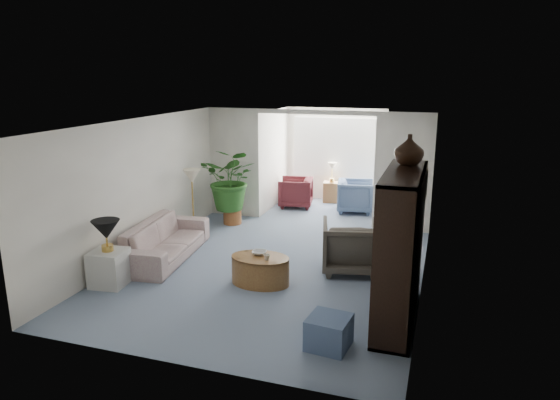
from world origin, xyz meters
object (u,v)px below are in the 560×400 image
(ottoman, at_px, (329,332))
(sunroom_chair_blue, at_px, (355,196))
(table_lamp, at_px, (106,230))
(floor_lamp, at_px, (192,176))
(coffee_table, at_px, (260,270))
(coffee_bowl, at_px, (259,253))
(wingback_chair, at_px, (350,246))
(plant_pot, at_px, (232,217))
(coffee_cup, at_px, (267,257))
(side_table_dark, at_px, (394,253))
(cabinet_urn, at_px, (409,150))
(sunroom_table, at_px, (332,192))
(end_table, at_px, (109,268))
(framed_picture, at_px, (426,184))
(entertainment_cabinet, at_px, (400,248))
(sunroom_chair_maroon, at_px, (296,192))
(sofa, at_px, (165,240))

(ottoman, xyz_separation_m, sunroom_chair_blue, (-0.78, 6.26, 0.19))
(table_lamp, xyz_separation_m, floor_lamp, (0.08, 2.68, 0.33))
(coffee_table, bearing_deg, table_lamp, -160.38)
(coffee_bowl, distance_m, wingback_chair, 1.58)
(coffee_bowl, height_order, wingback_chair, wingback_chair)
(plant_pot, bearing_deg, coffee_cup, -57.78)
(table_lamp, relative_size, side_table_dark, 0.78)
(table_lamp, relative_size, sunroom_chair_blue, 0.52)
(floor_lamp, distance_m, coffee_cup, 3.13)
(table_lamp, height_order, coffee_table, table_lamp)
(plant_pot, xyz_separation_m, sunroom_chair_blue, (2.42, 1.83, 0.23))
(cabinet_urn, height_order, sunroom_table, cabinet_urn)
(floor_lamp, bearing_deg, table_lamp, -91.75)
(table_lamp, distance_m, ottoman, 3.85)
(plant_pot, bearing_deg, sunroom_chair_blue, 37.14)
(coffee_table, distance_m, side_table_dark, 2.34)
(end_table, bearing_deg, cabinet_urn, 9.40)
(floor_lamp, relative_size, sunroom_chair_blue, 0.42)
(floor_lamp, distance_m, cabinet_urn, 4.87)
(floor_lamp, relative_size, coffee_bowl, 1.53)
(coffee_bowl, height_order, cabinet_urn, cabinet_urn)
(end_table, xyz_separation_m, coffee_bowl, (2.19, 0.90, 0.19))
(plant_pot, bearing_deg, coffee_bowl, -58.88)
(framed_picture, xyz_separation_m, ottoman, (-0.95, -1.97, -1.50))
(end_table, xyz_separation_m, wingback_chair, (3.50, 1.79, 0.15))
(ottoman, relative_size, sunroom_chair_blue, 0.58)
(floor_lamp, distance_m, entertainment_cabinet, 4.99)
(coffee_cup, bearing_deg, framed_picture, 13.24)
(end_table, bearing_deg, ottoman, -11.29)
(end_table, height_order, sunroom_chair_blue, sunroom_chair_blue)
(ottoman, height_order, sunroom_chair_maroon, sunroom_chair_maroon)
(floor_lamp, xyz_separation_m, sunroom_table, (2.10, 3.59, -0.99))
(coffee_bowl, height_order, coffee_cup, coffee_cup)
(end_table, bearing_deg, plant_pot, 82.16)
(floor_lamp, relative_size, sunroom_table, 0.69)
(framed_picture, height_order, wingback_chair, framed_picture)
(plant_pot, distance_m, sunroom_table, 3.08)
(plant_pot, bearing_deg, sunroom_chair_maroon, 63.32)
(sofa, distance_m, coffee_bowl, 2.05)
(wingback_chair, distance_m, plant_pot, 3.55)
(end_table, distance_m, cabinet_urn, 4.91)
(sofa, xyz_separation_m, ottoman, (3.51, -2.09, -0.14))
(table_lamp, xyz_separation_m, cabinet_urn, (4.43, 0.73, 1.35))
(entertainment_cabinet, xyz_separation_m, sunroom_table, (-2.25, 6.04, -0.77))
(sofa, bearing_deg, table_lamp, 164.74)
(plant_pot, distance_m, sunroom_chair_maroon, 2.06)
(framed_picture, bearing_deg, sofa, 178.50)
(coffee_table, distance_m, ottoman, 2.13)
(plant_pot, bearing_deg, sofa, -97.49)
(sunroom_chair_blue, height_order, sunroom_chair_maroon, sunroom_chair_blue)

